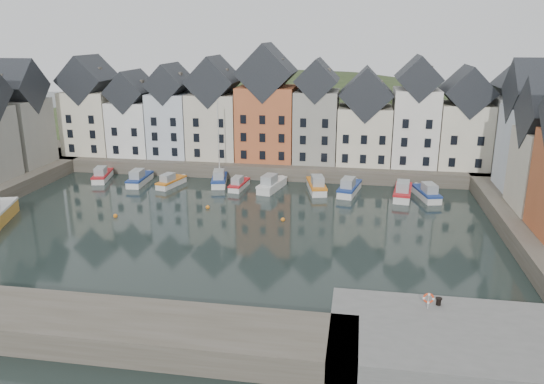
% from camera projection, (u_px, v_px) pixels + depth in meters
% --- Properties ---
extents(ground, '(260.00, 260.00, 0.00)m').
position_uv_depth(ground, '(223.00, 233.00, 58.43)').
color(ground, black).
rests_on(ground, ground).
extents(far_quay, '(90.00, 16.00, 2.00)m').
position_uv_depth(far_quay, '(269.00, 161.00, 86.46)').
color(far_quay, '#4E483B').
rests_on(far_quay, ground).
extents(near_quay, '(18.00, 10.00, 2.00)m').
position_uv_depth(near_quay, '(463.00, 345.00, 35.78)').
color(near_quay, '#60605E').
rests_on(near_quay, ground).
extents(near_wall, '(50.00, 6.00, 2.00)m').
position_uv_depth(near_wall, '(14.00, 319.00, 38.95)').
color(near_wall, '#4E483B').
rests_on(near_wall, ground).
extents(hillside, '(153.60, 70.40, 64.00)m').
position_uv_depth(hillside, '(289.00, 218.00, 116.49)').
color(hillside, '#263118').
rests_on(hillside, ground).
extents(far_terrace, '(72.37, 8.16, 17.78)m').
position_uv_depth(far_terrace, '(287.00, 116.00, 81.78)').
color(far_terrace, '#EEE5C7').
rests_on(far_terrace, far_quay).
extents(mooring_buoys, '(20.50, 5.50, 0.50)m').
position_uv_depth(mooring_buoys, '(202.00, 214.00, 64.05)').
color(mooring_buoys, orange).
rests_on(mooring_buoys, ground).
extents(boat_a, '(3.26, 6.43, 2.36)m').
position_uv_depth(boat_a, '(102.00, 175.00, 79.15)').
color(boat_a, silver).
rests_on(boat_a, ground).
extents(boat_b, '(2.32, 6.57, 2.49)m').
position_uv_depth(boat_b, '(139.00, 179.00, 77.16)').
color(boat_b, silver).
rests_on(boat_b, ground).
extents(boat_c, '(3.03, 5.90, 2.17)m').
position_uv_depth(boat_c, '(171.00, 182.00, 76.00)').
color(boat_c, silver).
rests_on(boat_c, ground).
extents(boat_d, '(3.27, 6.78, 12.44)m').
position_uv_depth(boat_d, '(219.00, 179.00, 76.96)').
color(boat_d, silver).
rests_on(boat_d, ground).
extents(boat_e, '(2.14, 5.52, 2.07)m').
position_uv_depth(boat_e, '(239.00, 184.00, 74.85)').
color(boat_e, silver).
rests_on(boat_e, ground).
extents(boat_f, '(3.50, 7.01, 2.58)m').
position_uv_depth(boat_f, '(271.00, 185.00, 74.19)').
color(boat_f, silver).
rests_on(boat_f, ground).
extents(boat_g, '(3.52, 7.06, 2.60)m').
position_uv_depth(boat_g, '(317.00, 186.00, 73.59)').
color(boat_g, silver).
rests_on(boat_g, ground).
extents(boat_h, '(3.36, 7.05, 2.60)m').
position_uv_depth(boat_h, '(349.00, 188.00, 72.53)').
color(boat_h, silver).
rests_on(boat_h, ground).
extents(boat_i, '(2.99, 7.20, 2.68)m').
position_uv_depth(boat_i, '(403.00, 192.00, 70.68)').
color(boat_i, silver).
rests_on(boat_i, ground).
extents(boat_j, '(3.51, 6.74, 2.48)m').
position_uv_depth(boat_j, '(427.00, 193.00, 70.33)').
color(boat_j, silver).
rests_on(boat_j, ground).
extents(mooring_bollard, '(0.48, 0.48, 0.56)m').
position_uv_depth(mooring_bollard, '(439.00, 301.00, 38.90)').
color(mooring_bollard, black).
rests_on(mooring_bollard, near_quay).
extents(life_ring_post, '(0.80, 0.17, 1.30)m').
position_uv_depth(life_ring_post, '(428.00, 299.00, 38.13)').
color(life_ring_post, gray).
rests_on(life_ring_post, near_quay).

